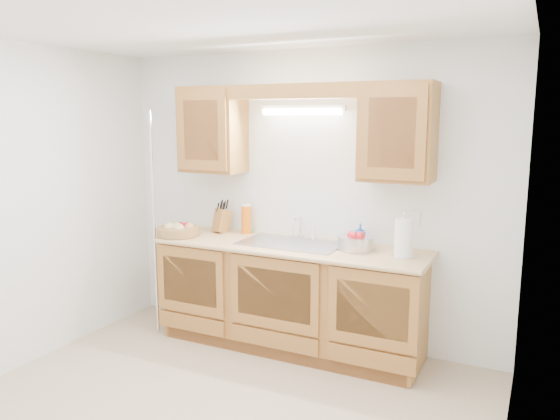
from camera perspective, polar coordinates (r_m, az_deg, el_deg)
The scene contains 17 objects.
room at distance 3.43m, azimuth -7.38°, elevation -1.99°, with size 3.52×3.50×2.50m.
base_cabinets at distance 4.66m, azimuth 1.09°, elevation -9.08°, with size 2.20×0.60×0.86m, color #9E6B2E.
countertop at distance 4.52m, azimuth 1.03°, elevation -3.85°, with size 2.30×0.63×0.04m, color tan.
upper_cabinet_left at distance 4.93m, azimuth -7.04°, elevation 8.31°, with size 0.55×0.33×0.75m, color #9E6B2E.
upper_cabinet_right at distance 4.26m, azimuth 12.22°, elevation 7.95°, with size 0.55×0.33×0.75m, color #9E6B2E.
valance at distance 4.40m, azimuth 1.11°, elevation 12.32°, with size 2.20×0.05×0.12m, color #9E6B2E.
fluorescent_fixture at distance 4.60m, azimuth 2.32°, elevation 10.42°, with size 0.76×0.08×0.08m.
sink at distance 4.55m, azimuth 1.15°, elevation -4.43°, with size 0.84×0.46×0.36m.
wire_shelf_pole at distance 4.92m, azimuth -13.01°, elevation -1.56°, with size 0.03×0.03×2.00m, color silver.
outlet_plate at distance 4.45m, azimuth 13.89°, elevation -0.79°, with size 0.08×0.01×0.12m, color white.
fruit_basket at distance 4.91m, azimuth -10.58°, elevation -2.06°, with size 0.49×0.49×0.12m.
knife_block at distance 5.00m, azimuth -6.09°, elevation -1.06°, with size 0.15×0.20×0.31m.
orange_canister at distance 4.93m, azimuth -3.55°, elevation -0.93°, with size 0.11×0.11×0.26m.
soap_bottle at distance 4.48m, azimuth 8.35°, elevation -2.59°, with size 0.08×0.09×0.19m, color blue.
sponge at distance 4.98m, azimuth -3.36°, elevation -2.27°, with size 0.10×0.08×0.02m.
paper_towel at distance 4.18m, azimuth 12.80°, elevation -2.90°, with size 0.17×0.17×0.35m.
apple_bowl at distance 4.36m, azimuth 7.91°, elevation -3.32°, with size 0.38×0.38×0.15m.
Camera 1 is at (1.86, -2.80, 1.94)m, focal length 35.00 mm.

